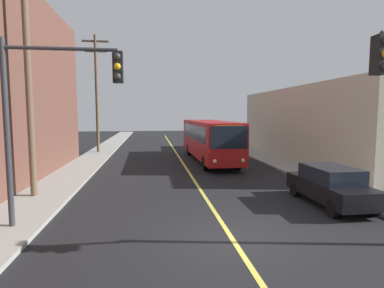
% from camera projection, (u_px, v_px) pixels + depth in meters
% --- Properties ---
extents(ground_plane, '(120.00, 120.00, 0.00)m').
position_uv_depth(ground_plane, '(233.00, 240.00, 9.39)').
color(ground_plane, black).
extents(sidewalk_left, '(2.50, 90.00, 0.15)m').
position_uv_depth(sidewalk_left, '(69.00, 177.00, 18.30)').
color(sidewalk_left, gray).
rests_on(sidewalk_left, ground).
extents(sidewalk_right, '(2.50, 90.00, 0.15)m').
position_uv_depth(sidewalk_right, '(301.00, 171.00, 20.20)').
color(sidewalk_right, gray).
rests_on(sidewalk_right, ground).
extents(lane_stripe_center, '(0.16, 60.00, 0.01)m').
position_uv_depth(lane_stripe_center, '(183.00, 163.00, 24.19)').
color(lane_stripe_center, '#D8CC4C').
rests_on(lane_stripe_center, ground).
extents(building_right_warehouse, '(12.00, 20.74, 5.87)m').
position_uv_depth(building_right_warehouse, '(353.00, 124.00, 26.16)').
color(building_right_warehouse, beige).
rests_on(building_right_warehouse, ground).
extents(city_bus, '(2.80, 12.20, 3.20)m').
position_uv_depth(city_bus, '(209.00, 138.00, 24.94)').
color(city_bus, maroon).
rests_on(city_bus, ground).
extents(parked_car_black, '(1.84, 4.41, 1.62)m').
position_uv_depth(parked_car_black, '(330.00, 185.00, 12.92)').
color(parked_car_black, black).
rests_on(parked_car_black, ground).
extents(utility_pole_near, '(2.40, 0.28, 11.34)m').
position_uv_depth(utility_pole_near, '(27.00, 54.00, 13.31)').
color(utility_pole_near, brown).
rests_on(utility_pole_near, sidewalk_left).
extents(utility_pole_mid, '(2.40, 0.28, 10.91)m').
position_uv_depth(utility_pole_mid, '(97.00, 89.00, 29.18)').
color(utility_pole_mid, brown).
rests_on(utility_pole_mid, sidewalk_left).
extents(traffic_signal_left_corner, '(3.75, 0.48, 6.00)m').
position_uv_depth(traffic_signal_left_corner, '(56.00, 98.00, 9.96)').
color(traffic_signal_left_corner, '#2D2D33').
rests_on(traffic_signal_left_corner, sidewalk_left).
extents(fire_hydrant, '(0.44, 0.26, 0.84)m').
position_uv_depth(fire_hydrant, '(365.00, 187.00, 13.64)').
color(fire_hydrant, red).
rests_on(fire_hydrant, sidewalk_right).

